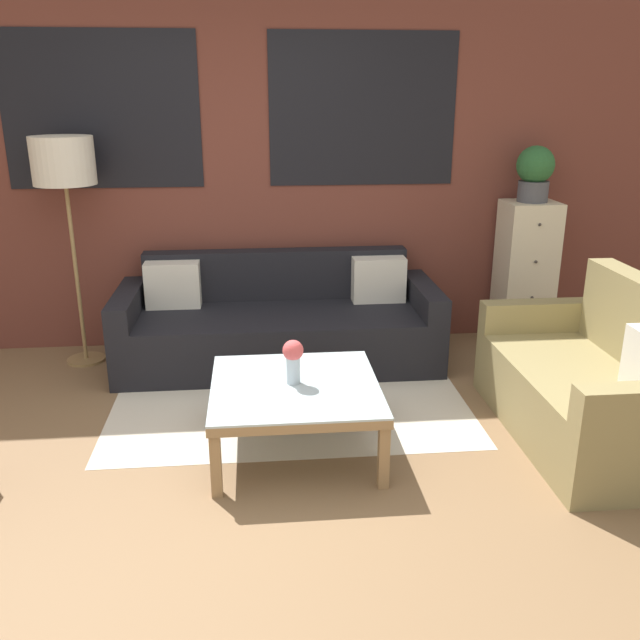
{
  "coord_description": "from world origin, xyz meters",
  "views": [
    {
      "loc": [
        0.12,
        -2.82,
        1.93
      ],
      "look_at": [
        0.52,
        1.24,
        0.55
      ],
      "focal_mm": 38.0,
      "sensor_mm": 36.0,
      "label": 1
    }
  ],
  "objects_px": {
    "couch_dark": "(279,326)",
    "settee_vintage": "(594,387)",
    "flower_vase": "(293,358)",
    "drawer_cabinet": "(525,274)",
    "potted_plant": "(535,172)",
    "coffee_table": "(295,394)",
    "floor_lamp": "(64,168)"
  },
  "relations": [
    {
      "from": "drawer_cabinet",
      "to": "floor_lamp",
      "type": "bearing_deg",
      "value": -178.39
    },
    {
      "from": "drawer_cabinet",
      "to": "coffee_table",
      "type": "bearing_deg",
      "value": -140.31
    },
    {
      "from": "drawer_cabinet",
      "to": "potted_plant",
      "type": "height_order",
      "value": "potted_plant"
    },
    {
      "from": "drawer_cabinet",
      "to": "settee_vintage",
      "type": "bearing_deg",
      "value": -96.74
    },
    {
      "from": "settee_vintage",
      "to": "coffee_table",
      "type": "height_order",
      "value": "settee_vintage"
    },
    {
      "from": "settee_vintage",
      "to": "flower_vase",
      "type": "height_order",
      "value": "settee_vintage"
    },
    {
      "from": "settee_vintage",
      "to": "couch_dark",
      "type": "bearing_deg",
      "value": 142.35
    },
    {
      "from": "settee_vintage",
      "to": "floor_lamp",
      "type": "bearing_deg",
      "value": 155.1
    },
    {
      "from": "potted_plant",
      "to": "flower_vase",
      "type": "xyz_separation_m",
      "value": [
        -1.92,
        -1.58,
        -0.8
      ]
    },
    {
      "from": "floor_lamp",
      "to": "coffee_table",
      "type": "bearing_deg",
      "value": -45.07
    },
    {
      "from": "coffee_table",
      "to": "floor_lamp",
      "type": "height_order",
      "value": "floor_lamp"
    },
    {
      "from": "drawer_cabinet",
      "to": "potted_plant",
      "type": "relative_size",
      "value": 2.71
    },
    {
      "from": "coffee_table",
      "to": "floor_lamp",
      "type": "relative_size",
      "value": 0.56
    },
    {
      "from": "coffee_table",
      "to": "drawer_cabinet",
      "type": "xyz_separation_m",
      "value": [
        1.92,
        1.59,
        0.22
      ]
    },
    {
      "from": "couch_dark",
      "to": "flower_vase",
      "type": "xyz_separation_m",
      "value": [
        0.03,
        -1.35,
        0.28
      ]
    },
    {
      "from": "couch_dark",
      "to": "potted_plant",
      "type": "xyz_separation_m",
      "value": [
        1.96,
        0.23,
        1.08
      ]
    },
    {
      "from": "potted_plant",
      "to": "flower_vase",
      "type": "height_order",
      "value": "potted_plant"
    },
    {
      "from": "potted_plant",
      "to": "couch_dark",
      "type": "bearing_deg",
      "value": -173.38
    },
    {
      "from": "couch_dark",
      "to": "floor_lamp",
      "type": "relative_size",
      "value": 1.41
    },
    {
      "from": "floor_lamp",
      "to": "potted_plant",
      "type": "height_order",
      "value": "floor_lamp"
    },
    {
      "from": "couch_dark",
      "to": "settee_vintage",
      "type": "distance_m",
      "value": 2.23
    },
    {
      "from": "drawer_cabinet",
      "to": "flower_vase",
      "type": "xyz_separation_m",
      "value": [
        -1.92,
        -1.58,
        -0.01
      ]
    },
    {
      "from": "couch_dark",
      "to": "drawer_cabinet",
      "type": "xyz_separation_m",
      "value": [
        1.96,
        0.23,
        0.29
      ]
    },
    {
      "from": "settee_vintage",
      "to": "potted_plant",
      "type": "bearing_deg",
      "value": 83.26
    },
    {
      "from": "floor_lamp",
      "to": "drawer_cabinet",
      "type": "height_order",
      "value": "floor_lamp"
    },
    {
      "from": "floor_lamp",
      "to": "potted_plant",
      "type": "distance_m",
      "value": 3.41
    },
    {
      "from": "coffee_table",
      "to": "flower_vase",
      "type": "height_order",
      "value": "flower_vase"
    },
    {
      "from": "coffee_table",
      "to": "drawer_cabinet",
      "type": "distance_m",
      "value": 2.5
    },
    {
      "from": "coffee_table",
      "to": "settee_vintage",
      "type": "bearing_deg",
      "value": 0.01
    },
    {
      "from": "drawer_cabinet",
      "to": "flower_vase",
      "type": "distance_m",
      "value": 2.49
    },
    {
      "from": "couch_dark",
      "to": "settee_vintage",
      "type": "xyz_separation_m",
      "value": [
        1.77,
        -1.36,
        0.03
      ]
    },
    {
      "from": "drawer_cabinet",
      "to": "flower_vase",
      "type": "height_order",
      "value": "drawer_cabinet"
    }
  ]
}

